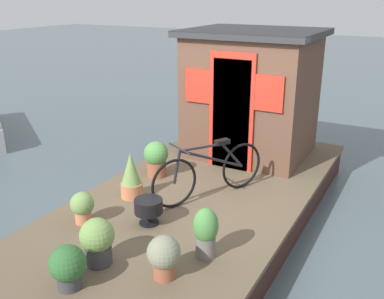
# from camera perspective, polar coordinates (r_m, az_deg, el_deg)

# --- Properties ---
(ground_plane) EXTENTS (60.00, 60.00, 0.00)m
(ground_plane) POSITION_cam_1_polar(r_m,az_deg,el_deg) (6.27, 0.88, -9.44)
(ground_plane) COLOR #4C5B60
(houseboat_deck) EXTENTS (5.94, 2.78, 0.46)m
(houseboat_deck) POSITION_cam_1_polar(r_m,az_deg,el_deg) (6.16, 0.90, -7.58)
(houseboat_deck) COLOR brown
(houseboat_deck) RESTS_ON ground_plane
(houseboat_cabin) EXTENTS (1.81, 2.08, 2.06)m
(houseboat_cabin) POSITION_cam_1_polar(r_m,az_deg,el_deg) (7.34, 7.76, 7.31)
(houseboat_cabin) COLOR brown
(houseboat_cabin) RESTS_ON houseboat_deck
(bicycle) EXTENTS (1.55, 0.88, 0.79)m
(bicycle) POSITION_cam_1_polar(r_m,az_deg,el_deg) (5.80, 2.32, -2.88)
(bicycle) COLOR black
(bicycle) RESTS_ON houseboat_deck
(potted_plant_mint) EXTENTS (0.26, 0.26, 0.55)m
(potted_plant_mint) POSITION_cam_1_polar(r_m,az_deg,el_deg) (4.57, 1.80, -10.60)
(potted_plant_mint) COLOR slate
(potted_plant_mint) RESTS_ON houseboat_deck
(potted_plant_fern) EXTENTS (0.30, 0.30, 0.63)m
(potted_plant_fern) POSITION_cam_1_polar(r_m,az_deg,el_deg) (5.88, -7.93, -3.49)
(potted_plant_fern) COLOR #C6754C
(potted_plant_fern) RESTS_ON houseboat_deck
(potted_plant_ivy) EXTENTS (0.35, 0.35, 0.44)m
(potted_plant_ivy) POSITION_cam_1_polar(r_m,az_deg,el_deg) (4.32, -15.89, -14.39)
(potted_plant_ivy) COLOR #38383D
(potted_plant_ivy) RESTS_ON houseboat_deck
(potted_plant_rosemary) EXTENTS (0.28, 0.28, 0.39)m
(potted_plant_rosemary) POSITION_cam_1_polar(r_m,az_deg,el_deg) (5.39, -14.09, -7.20)
(potted_plant_rosemary) COLOR #C6754C
(potted_plant_rosemary) RESTS_ON houseboat_deck
(potted_plant_basil) EXTENTS (0.35, 0.35, 0.50)m
(potted_plant_basil) POSITION_cam_1_polar(r_m,az_deg,el_deg) (4.57, -12.22, -11.48)
(potted_plant_basil) COLOR #38383D
(potted_plant_basil) RESTS_ON houseboat_deck
(potted_plant_lavender) EXTENTS (0.37, 0.37, 0.54)m
(potted_plant_lavender) POSITION_cam_1_polar(r_m,az_deg,el_deg) (6.52, -4.69, -1.07)
(potted_plant_lavender) COLOR #935138
(potted_plant_lavender) RESTS_ON houseboat_deck
(potted_plant_succulent) EXTENTS (0.33, 0.33, 0.44)m
(potted_plant_succulent) POSITION_cam_1_polar(r_m,az_deg,el_deg) (4.30, -3.69, -13.61)
(potted_plant_succulent) COLOR #935138
(potted_plant_succulent) RESTS_ON houseboat_deck
(charcoal_grill) EXTENTS (0.34, 0.34, 0.32)m
(charcoal_grill) POSITION_cam_1_polar(r_m,az_deg,el_deg) (5.23, -5.69, -7.48)
(charcoal_grill) COLOR black
(charcoal_grill) RESTS_ON houseboat_deck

